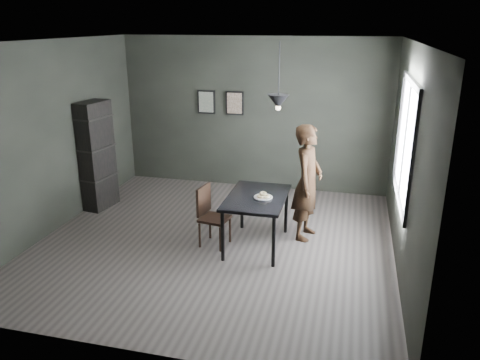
% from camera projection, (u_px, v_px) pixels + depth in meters
% --- Properties ---
extents(ground, '(5.00, 5.00, 0.00)m').
position_uv_depth(ground, '(216.00, 241.00, 6.82)').
color(ground, '#342F2D').
rests_on(ground, ground).
extents(back_wall, '(5.00, 0.10, 2.80)m').
position_uv_depth(back_wall, '(253.00, 114.00, 8.67)').
color(back_wall, black).
rests_on(back_wall, ground).
extents(ceiling, '(5.00, 5.00, 0.02)m').
position_uv_depth(ceiling, '(212.00, 41.00, 5.92)').
color(ceiling, silver).
rests_on(ceiling, ground).
extents(window_assembly, '(0.04, 1.96, 1.56)m').
position_uv_depth(window_assembly, '(405.00, 141.00, 5.93)').
color(window_assembly, white).
rests_on(window_assembly, ground).
extents(cafe_table, '(0.80, 1.20, 0.75)m').
position_uv_depth(cafe_table, '(257.00, 202.00, 6.47)').
color(cafe_table, black).
rests_on(cafe_table, ground).
extents(white_plate, '(0.23, 0.23, 0.01)m').
position_uv_depth(white_plate, '(263.00, 198.00, 6.38)').
color(white_plate, white).
rests_on(white_plate, cafe_table).
extents(donut_pile, '(0.17, 0.17, 0.08)m').
position_uv_depth(donut_pile, '(263.00, 195.00, 6.36)').
color(donut_pile, '#F7EBC0').
rests_on(donut_pile, white_plate).
extents(woman, '(0.51, 0.68, 1.69)m').
position_uv_depth(woman, '(307.00, 182.00, 6.70)').
color(woman, black).
rests_on(woman, ground).
extents(wood_chair, '(0.43, 0.43, 0.87)m').
position_uv_depth(wood_chair, '(210.00, 212.00, 6.58)').
color(wood_chair, black).
rests_on(wood_chair, ground).
extents(shelf_unit, '(0.43, 0.65, 1.81)m').
position_uv_depth(shelf_unit, '(96.00, 156.00, 7.81)').
color(shelf_unit, black).
rests_on(shelf_unit, ground).
extents(pendant_lamp, '(0.28, 0.28, 0.86)m').
position_uv_depth(pendant_lamp, '(278.00, 102.00, 6.06)').
color(pendant_lamp, black).
rests_on(pendant_lamp, ground).
extents(framed_print_left, '(0.34, 0.04, 0.44)m').
position_uv_depth(framed_print_left, '(206.00, 102.00, 8.78)').
color(framed_print_left, black).
rests_on(framed_print_left, ground).
extents(framed_print_right, '(0.34, 0.04, 0.44)m').
position_uv_depth(framed_print_right, '(235.00, 103.00, 8.65)').
color(framed_print_right, black).
rests_on(framed_print_right, ground).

